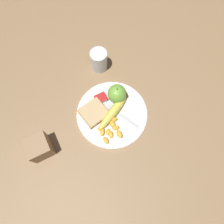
{
  "coord_description": "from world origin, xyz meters",
  "views": [
    {
      "loc": [
        -0.13,
        -0.25,
        0.85
      ],
      "look_at": [
        0.0,
        0.0,
        0.03
      ],
      "focal_mm": 35.0,
      "sensor_mm": 36.0,
      "label": 1
    }
  ],
  "objects_px": {
    "apple": "(117,94)",
    "banana": "(114,111)",
    "bread_slice": "(94,113)",
    "plate": "(112,114)",
    "fork": "(117,112)",
    "juice_glass": "(99,61)",
    "condiment_caddy": "(40,147)",
    "jam_packet": "(101,99)"
  },
  "relations": [
    {
      "from": "plate",
      "to": "bread_slice",
      "type": "height_order",
      "value": "bread_slice"
    },
    {
      "from": "juice_glass",
      "to": "apple",
      "type": "relative_size",
      "value": 1.18
    },
    {
      "from": "banana",
      "to": "bread_slice",
      "type": "bearing_deg",
      "value": 157.2
    },
    {
      "from": "apple",
      "to": "condiment_caddy",
      "type": "height_order",
      "value": "apple"
    },
    {
      "from": "juice_glass",
      "to": "fork",
      "type": "distance_m",
      "value": 0.23
    },
    {
      "from": "fork",
      "to": "plate",
      "type": "bearing_deg",
      "value": 53.92
    },
    {
      "from": "plate",
      "to": "banana",
      "type": "height_order",
      "value": "banana"
    },
    {
      "from": "apple",
      "to": "fork",
      "type": "xyz_separation_m",
      "value": [
        -0.03,
        -0.06,
        -0.04
      ]
    },
    {
      "from": "juice_glass",
      "to": "bread_slice",
      "type": "distance_m",
      "value": 0.23
    },
    {
      "from": "bread_slice",
      "to": "juice_glass",
      "type": "bearing_deg",
      "value": 58.96
    },
    {
      "from": "apple",
      "to": "bread_slice",
      "type": "xyz_separation_m",
      "value": [
        -0.11,
        -0.02,
        -0.03
      ]
    },
    {
      "from": "jam_packet",
      "to": "condiment_caddy",
      "type": "xyz_separation_m",
      "value": [
        -0.29,
        -0.08,
        0.02
      ]
    },
    {
      "from": "bread_slice",
      "to": "condiment_caddy",
      "type": "relative_size",
      "value": 1.26
    },
    {
      "from": "banana",
      "to": "condiment_caddy",
      "type": "relative_size",
      "value": 1.98
    },
    {
      "from": "plate",
      "to": "bread_slice",
      "type": "xyz_separation_m",
      "value": [
        -0.06,
        0.03,
        0.02
      ]
    },
    {
      "from": "plate",
      "to": "juice_glass",
      "type": "xyz_separation_m",
      "value": [
        0.05,
        0.23,
        0.04
      ]
    },
    {
      "from": "plate",
      "to": "jam_packet",
      "type": "relative_size",
      "value": 6.0
    },
    {
      "from": "juice_glass",
      "to": "apple",
      "type": "height_order",
      "value": "juice_glass"
    },
    {
      "from": "bread_slice",
      "to": "jam_packet",
      "type": "distance_m",
      "value": 0.07
    },
    {
      "from": "juice_glass",
      "to": "plate",
      "type": "bearing_deg",
      "value": -102.88
    },
    {
      "from": "apple",
      "to": "fork",
      "type": "height_order",
      "value": "apple"
    },
    {
      "from": "juice_glass",
      "to": "banana",
      "type": "relative_size",
      "value": 0.56
    },
    {
      "from": "bread_slice",
      "to": "banana",
      "type": "bearing_deg",
      "value": -22.8
    },
    {
      "from": "condiment_caddy",
      "to": "apple",
      "type": "bearing_deg",
      "value": 10.08
    },
    {
      "from": "jam_packet",
      "to": "plate",
      "type": "bearing_deg",
      "value": -80.05
    },
    {
      "from": "plate",
      "to": "apple",
      "type": "xyz_separation_m",
      "value": [
        0.05,
        0.06,
        0.04
      ]
    },
    {
      "from": "plate",
      "to": "apple",
      "type": "distance_m",
      "value": 0.09
    },
    {
      "from": "plate",
      "to": "banana",
      "type": "xyz_separation_m",
      "value": [
        0.01,
        0.0,
        0.02
      ]
    },
    {
      "from": "jam_packet",
      "to": "banana",
      "type": "bearing_deg",
      "value": -73.58
    },
    {
      "from": "jam_packet",
      "to": "condiment_caddy",
      "type": "height_order",
      "value": "condiment_caddy"
    },
    {
      "from": "jam_packet",
      "to": "juice_glass",
      "type": "bearing_deg",
      "value": 66.64
    },
    {
      "from": "plate",
      "to": "banana",
      "type": "distance_m",
      "value": 0.02
    },
    {
      "from": "apple",
      "to": "jam_packet",
      "type": "bearing_deg",
      "value": 161.91
    },
    {
      "from": "banana",
      "to": "fork",
      "type": "height_order",
      "value": "banana"
    },
    {
      "from": "jam_packet",
      "to": "condiment_caddy",
      "type": "relative_size",
      "value": 0.53
    },
    {
      "from": "banana",
      "to": "fork",
      "type": "relative_size",
      "value": 1.08
    },
    {
      "from": "jam_packet",
      "to": "fork",
      "type": "bearing_deg",
      "value": -66.91
    },
    {
      "from": "fork",
      "to": "banana",
      "type": "bearing_deg",
      "value": 39.69
    },
    {
      "from": "apple",
      "to": "banana",
      "type": "relative_size",
      "value": 0.47
    },
    {
      "from": "apple",
      "to": "banana",
      "type": "distance_m",
      "value": 0.07
    },
    {
      "from": "juice_glass",
      "to": "jam_packet",
      "type": "relative_size",
      "value": 2.1
    },
    {
      "from": "juice_glass",
      "to": "condiment_caddy",
      "type": "height_order",
      "value": "juice_glass"
    }
  ]
}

